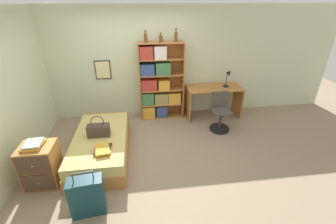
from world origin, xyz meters
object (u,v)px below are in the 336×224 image
(bottle_green, at_px, (146,38))
(desk_lamp, at_px, (229,75))
(dresser, at_px, (41,165))
(desk_chair, at_px, (220,118))
(bottle_brown, at_px, (161,38))
(desk, at_px, (214,96))
(handbag, at_px, (99,130))
(bottle_clear, at_px, (176,37))
(bookcase, at_px, (157,84))
(book_stack_on_bed, at_px, (103,149))
(magazine_pile_on_dresser, at_px, (33,144))
(bed, at_px, (102,145))
(suitcase, at_px, (87,196))

(bottle_green, height_order, desk_lamp, bottle_green)
(dresser, bearing_deg, desk_chair, 20.59)
(bottle_brown, distance_m, desk, 1.87)
(handbag, xyz_separation_m, bottle_clear, (1.63, 1.42, 1.38))
(bookcase, relative_size, bottle_green, 7.37)
(book_stack_on_bed, distance_m, magazine_pile_on_dresser, 1.01)
(dresser, height_order, bottle_green, bottle_green)
(book_stack_on_bed, height_order, bottle_clear, bottle_clear)
(bottle_brown, height_order, bottle_clear, bottle_clear)
(desk_chair, bearing_deg, desk, 86.07)
(book_stack_on_bed, distance_m, desk_lamp, 3.36)
(dresser, xyz_separation_m, desk, (3.39, 1.92, 0.19))
(magazine_pile_on_dresser, relative_size, bookcase, 0.19)
(desk_chair, bearing_deg, book_stack_on_bed, -154.66)
(handbag, distance_m, bottle_brown, 2.39)
(book_stack_on_bed, distance_m, bookcase, 2.24)
(handbag, relative_size, bottle_brown, 2.09)
(bottle_green, xyz_separation_m, bottle_clear, (0.66, -0.02, 0.02))
(bed, distance_m, desk_chair, 2.60)
(desk_lamp, height_order, desk_chair, desk_lamp)
(bed, height_order, dresser, dresser)
(bookcase, bearing_deg, dresser, -134.54)
(magazine_pile_on_dresser, bearing_deg, bed, 35.47)
(magazine_pile_on_dresser, bearing_deg, bookcase, 44.89)
(handbag, relative_size, book_stack_on_bed, 1.02)
(dresser, bearing_deg, bed, 36.98)
(bottle_clear, bearing_deg, bookcase, 176.75)
(bed, height_order, desk_chair, desk_chair)
(bottle_green, xyz_separation_m, bottle_brown, (0.33, 0.03, -0.02))
(bed, distance_m, bookcase, 1.97)
(suitcase, height_order, bottle_green, bottle_green)
(magazine_pile_on_dresser, bearing_deg, bottle_green, 48.35)
(suitcase, xyz_separation_m, dresser, (-0.81, 0.68, 0.06))
(dresser, height_order, bookcase, bookcase)
(bed, xyz_separation_m, bottle_green, (0.96, 1.43, 1.71))
(book_stack_on_bed, bearing_deg, suitcase, -99.74)
(desk_lamp, bearing_deg, desk, -177.89)
(handbag, xyz_separation_m, magazine_pile_on_dresser, (-0.84, -0.59, 0.17))
(book_stack_on_bed, xyz_separation_m, bookcase, (1.07, 1.93, 0.39))
(desk_lamp, bearing_deg, bottle_green, 176.50)
(bed, bearing_deg, desk, 26.93)
(dresser, bearing_deg, bottle_brown, 44.55)
(bottle_green, height_order, bottle_brown, bottle_green)
(suitcase, relative_size, desk_chair, 0.81)
(bed, bearing_deg, desk_chair, 14.14)
(bottle_brown, relative_size, bottle_clear, 0.67)
(book_stack_on_bed, relative_size, desk_lamp, 0.92)
(magazine_pile_on_dresser, bearing_deg, bottle_clear, 39.19)
(dresser, relative_size, desk, 0.53)
(bookcase, height_order, bottle_green, bottle_green)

